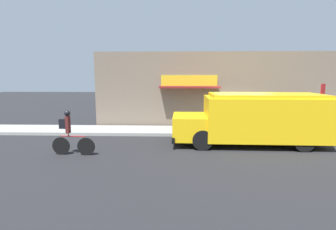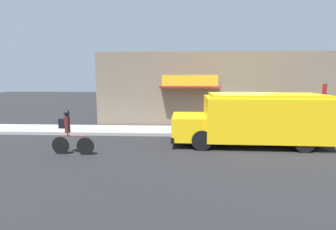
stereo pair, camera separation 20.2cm
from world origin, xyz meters
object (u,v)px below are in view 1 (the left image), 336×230
Objects in this scene: school_bus at (255,118)px; stop_sign_post at (322,99)px; trash_bin at (256,121)px; cyclist at (70,133)px.

school_bus is 2.62× the size of stop_sign_post.
trash_bin is (0.81, 2.43, -0.55)m from school_bus.
cyclist is 0.69× the size of stop_sign_post.
trash_bin is at bearing 171.81° from stop_sign_post.
cyclist is 9.18m from trash_bin.
stop_sign_post reaches higher than cyclist.
cyclist is at bearing -161.44° from stop_sign_post.
stop_sign_post is (3.84, 2.00, 0.65)m from school_bus.
stop_sign_post reaches higher than trash_bin.
stop_sign_post is 2.72× the size of trash_bin.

